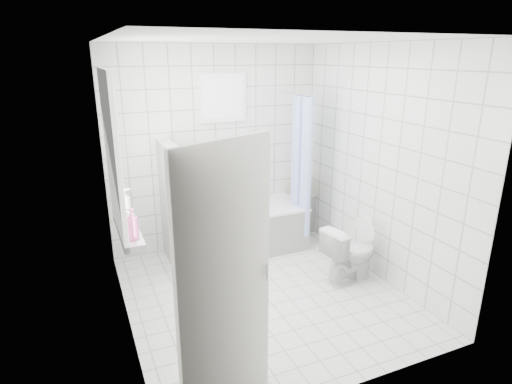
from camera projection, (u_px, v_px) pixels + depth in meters
name	position (u px, v px, depth m)	size (l,w,h in m)	color
ground	(264.00, 294.00, 4.62)	(3.00, 3.00, 0.00)	white
ceiling	(265.00, 39.00, 3.82)	(3.00, 3.00, 0.00)	white
wall_back	(216.00, 149.00, 5.53)	(2.80, 0.02, 2.60)	white
wall_front	(355.00, 235.00, 2.91)	(2.80, 0.02, 2.60)	white
wall_left	(117.00, 197.00, 3.69)	(0.02, 3.00, 2.60)	white
wall_right	(379.00, 165.00, 4.75)	(0.02, 3.00, 2.60)	white
window_left	(115.00, 155.00, 3.88)	(0.01, 0.90, 1.40)	white
window_back	(224.00, 98.00, 5.33)	(0.50, 0.01, 0.50)	white
window_sill	(128.00, 230.00, 4.13)	(0.18, 1.02, 0.08)	white
door	(226.00, 288.00, 2.83)	(0.04, 0.80, 2.00)	silver
bathtub	(241.00, 229.00, 5.59)	(1.64, 0.77, 0.58)	white
partition_wall	(173.00, 207.00, 5.07)	(0.15, 0.85, 1.50)	white
tiled_ledge	(300.00, 213.00, 6.20)	(0.40, 0.24, 0.55)	white
toilet	(350.00, 253.00, 4.82)	(0.37, 0.65, 0.66)	white
curtain_rod	(297.00, 94.00, 5.33)	(0.02, 0.02, 0.80)	silver
shower_curtain	(300.00, 166.00, 5.49)	(0.14, 0.48, 1.78)	#5078EB
tub_faucet	(239.00, 181.00, 5.75)	(0.18, 0.06, 0.06)	silver
sill_bottles	(128.00, 215.00, 4.01)	(0.17, 0.63, 0.33)	silver
ledge_bottles	(301.00, 188.00, 6.03)	(0.20, 0.20, 0.28)	#E7431B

